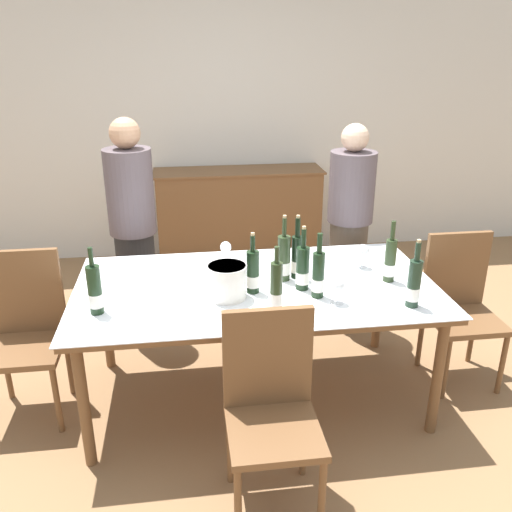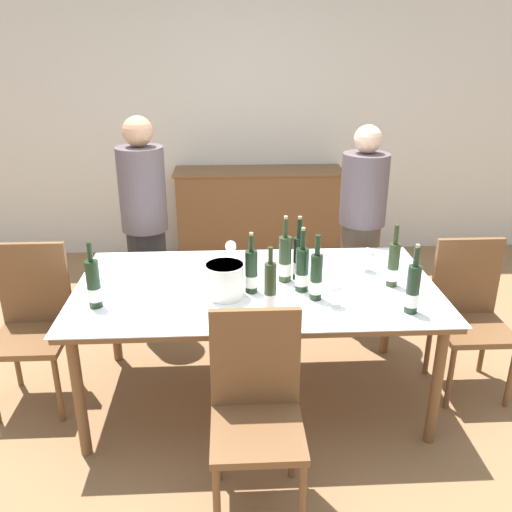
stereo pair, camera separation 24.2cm
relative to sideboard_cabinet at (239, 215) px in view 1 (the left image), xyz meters
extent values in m
plane|color=olive|center=(-0.15, -2.31, -0.46)|extent=(12.00, 12.00, 0.00)
cube|color=silver|center=(-0.15, 0.29, 0.94)|extent=(8.00, 0.10, 2.80)
cube|color=brown|center=(0.00, 0.00, -0.01)|extent=(1.58, 0.44, 0.89)
cube|color=brown|center=(0.00, 0.00, 0.45)|extent=(1.63, 0.46, 0.02)
cylinder|color=brown|center=(-1.09, -2.78, -0.10)|extent=(0.06, 0.06, 0.72)
cylinder|color=brown|center=(0.79, -2.78, -0.10)|extent=(0.06, 0.06, 0.72)
cylinder|color=brown|center=(-1.09, -1.84, -0.10)|extent=(0.06, 0.06, 0.72)
cylinder|color=brown|center=(0.79, -1.84, -0.10)|extent=(0.06, 0.06, 0.72)
cube|color=brown|center=(-0.15, -2.31, 0.28)|extent=(2.04, 1.09, 0.04)
cube|color=white|center=(-0.15, -2.31, 0.30)|extent=(2.07, 1.12, 0.01)
cylinder|color=white|center=(-0.32, -2.45, 0.40)|extent=(0.21, 0.21, 0.19)
cylinder|color=white|center=(-0.32, -2.45, 0.49)|extent=(0.22, 0.22, 0.01)
cylinder|color=#1E3323|center=(0.64, -2.68, 0.43)|extent=(0.07, 0.07, 0.26)
cylinder|color=white|center=(0.64, -2.68, 0.38)|extent=(0.07, 0.07, 0.07)
cylinder|color=#1E3323|center=(0.64, -2.68, 0.61)|extent=(0.03, 0.03, 0.10)
cylinder|color=tan|center=(0.64, -2.68, 0.67)|extent=(0.02, 0.02, 0.02)
cylinder|color=black|center=(-0.18, -2.40, 0.43)|extent=(0.07, 0.07, 0.24)
cylinder|color=white|center=(-0.18, -2.40, 0.37)|extent=(0.07, 0.07, 0.07)
cylinder|color=black|center=(-0.18, -2.40, 0.59)|extent=(0.03, 0.03, 0.09)
cylinder|color=tan|center=(-0.18, -2.40, 0.65)|extent=(0.02, 0.02, 0.02)
cylinder|color=#28381E|center=(0.02, -2.26, 0.44)|extent=(0.08, 0.08, 0.27)
cylinder|color=white|center=(0.02, -2.26, 0.38)|extent=(0.08, 0.08, 0.08)
cylinder|color=#28381E|center=(0.02, -2.26, 0.63)|extent=(0.02, 0.02, 0.11)
cylinder|color=tan|center=(0.02, -2.26, 0.69)|extent=(0.02, 0.02, 0.02)
cylinder|color=black|center=(0.11, -2.39, 0.43)|extent=(0.08, 0.08, 0.25)
cylinder|color=white|center=(0.11, -2.39, 0.37)|extent=(0.08, 0.08, 0.07)
cylinder|color=black|center=(0.11, -2.39, 0.61)|extent=(0.03, 0.03, 0.11)
cylinder|color=tan|center=(0.11, -2.39, 0.67)|extent=(0.02, 0.02, 0.02)
cylinder|color=black|center=(0.11, -2.23, 0.43)|extent=(0.07, 0.07, 0.26)
cylinder|color=silver|center=(0.11, -2.23, 0.38)|extent=(0.07, 0.07, 0.07)
cylinder|color=black|center=(0.11, -2.23, 0.62)|extent=(0.03, 0.03, 0.11)
cylinder|color=tan|center=(0.11, -2.23, 0.68)|extent=(0.02, 0.02, 0.02)
cylinder|color=#28381E|center=(0.63, -2.36, 0.43)|extent=(0.07, 0.07, 0.25)
cylinder|color=white|center=(0.63, -2.36, 0.37)|extent=(0.07, 0.07, 0.07)
cylinder|color=#28381E|center=(0.63, -2.36, 0.61)|extent=(0.03, 0.03, 0.11)
cylinder|color=#28381E|center=(-0.09, -2.68, 0.45)|extent=(0.06, 0.06, 0.28)
cylinder|color=white|center=(-0.09, -2.68, 0.38)|extent=(0.06, 0.06, 0.08)
cylinder|color=#28381E|center=(-0.09, -2.68, 0.63)|extent=(0.02, 0.02, 0.09)
cylinder|color=black|center=(-1.01, -2.54, 0.43)|extent=(0.07, 0.07, 0.26)
cylinder|color=white|center=(-1.01, -2.54, 0.38)|extent=(0.07, 0.07, 0.07)
cylinder|color=black|center=(-1.01, -2.54, 0.61)|extent=(0.02, 0.02, 0.10)
cylinder|color=black|center=(0.17, -2.51, 0.43)|extent=(0.07, 0.07, 0.26)
cylinder|color=white|center=(0.17, -2.51, 0.38)|extent=(0.07, 0.07, 0.07)
cylinder|color=black|center=(0.17, -2.51, 0.62)|extent=(0.03, 0.03, 0.11)
cylinder|color=white|center=(-0.29, -1.92, 0.31)|extent=(0.06, 0.06, 0.00)
cylinder|color=white|center=(-0.29, -1.92, 0.34)|extent=(0.01, 0.01, 0.07)
sphere|color=white|center=(-0.29, -1.92, 0.40)|extent=(0.07, 0.07, 0.07)
cylinder|color=white|center=(0.25, -2.60, 0.31)|extent=(0.07, 0.07, 0.00)
cylinder|color=white|center=(0.25, -2.60, 0.35)|extent=(0.01, 0.01, 0.07)
sphere|color=white|center=(0.25, -2.60, 0.41)|extent=(0.08, 0.08, 0.08)
cylinder|color=white|center=(0.54, -2.14, 0.31)|extent=(0.06, 0.06, 0.00)
cylinder|color=white|center=(0.54, -2.14, 0.35)|extent=(0.01, 0.01, 0.08)
sphere|color=white|center=(0.54, -2.14, 0.41)|extent=(0.08, 0.08, 0.08)
cylinder|color=brown|center=(-1.29, -2.50, -0.25)|extent=(0.03, 0.03, 0.42)
cylinder|color=brown|center=(-1.66, -2.13, -0.25)|extent=(0.03, 0.03, 0.42)
cylinder|color=brown|center=(-1.29, -2.13, -0.25)|extent=(0.03, 0.03, 0.42)
cube|color=brown|center=(-1.48, -2.31, -0.02)|extent=(0.42, 0.42, 0.04)
cube|color=brown|center=(-1.48, -2.12, 0.26)|extent=(0.42, 0.04, 0.52)
cylinder|color=brown|center=(1.00, -2.50, -0.25)|extent=(0.03, 0.03, 0.42)
cylinder|color=brown|center=(1.37, -2.50, -0.25)|extent=(0.03, 0.03, 0.42)
cylinder|color=brown|center=(1.00, -2.13, -0.25)|extent=(0.03, 0.03, 0.42)
cylinder|color=brown|center=(1.37, -2.13, -0.25)|extent=(0.03, 0.03, 0.42)
cube|color=brown|center=(1.18, -2.31, -0.02)|extent=(0.42, 0.42, 0.04)
cube|color=brown|center=(1.18, -2.12, 0.24)|extent=(0.42, 0.04, 0.50)
cylinder|color=brown|center=(-0.37, -3.37, -0.25)|extent=(0.03, 0.03, 0.42)
cylinder|color=brown|center=(0.00, -3.37, -0.25)|extent=(0.03, 0.03, 0.42)
cylinder|color=brown|center=(-0.37, -3.00, -0.25)|extent=(0.03, 0.03, 0.42)
cylinder|color=brown|center=(0.00, -3.00, -0.25)|extent=(0.03, 0.03, 0.42)
cube|color=brown|center=(-0.19, -3.19, -0.02)|extent=(0.42, 0.42, 0.04)
cube|color=brown|center=(-0.19, -2.99, 0.25)|extent=(0.42, 0.04, 0.50)
cylinder|color=#262628|center=(-0.90, -1.39, -0.06)|extent=(0.28, 0.28, 0.80)
cylinder|color=#594C51|center=(-0.90, -1.39, 0.64)|extent=(0.33, 0.33, 0.59)
sphere|color=tan|center=(-0.90, -1.39, 1.04)|extent=(0.21, 0.21, 0.21)
cylinder|color=#51473D|center=(0.66, -1.47, -0.04)|extent=(0.28, 0.28, 0.85)
cylinder|color=#594C51|center=(0.66, -1.47, 0.64)|extent=(0.33, 0.33, 0.51)
sphere|color=beige|center=(0.66, -1.47, 0.99)|extent=(0.20, 0.20, 0.20)
camera|label=1|loc=(-0.53, -5.12, 1.62)|focal=38.00mm
camera|label=2|loc=(-0.29, -5.15, 1.62)|focal=38.00mm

